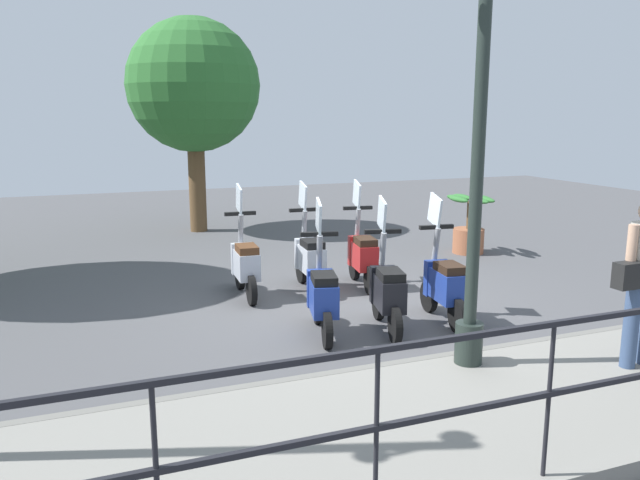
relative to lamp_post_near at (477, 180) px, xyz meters
The scene contains 12 objects.
ground_plane 3.06m from the lamp_post_near, ahead, with size 28.00×28.00×0.00m, color #4C4C4F.
promenade_walkway 1.98m from the lamp_post_near, behind, with size 2.20×20.00×0.15m.
fence_railing 2.06m from the lamp_post_near, behind, with size 0.04×16.03×1.07m.
lamp_post_near is the anchor object (origin of this frame).
tree_distant 8.80m from the lamp_post_near, ahead, with size 2.77×2.77×4.47m.
potted_palm 5.85m from the lamp_post_near, 34.21° to the right, with size 1.06×0.66×1.05m.
scooter_near_0 2.18m from the lamp_post_near, 23.82° to the right, with size 1.23×0.44×1.54m.
scooter_near_1 2.05m from the lamp_post_near, ahead, with size 1.21×0.51×1.54m.
scooter_near_2 2.31m from the lamp_post_near, 28.95° to the left, with size 1.21×0.51×1.54m.
scooter_far_0 3.62m from the lamp_post_near, ahead, with size 1.23×0.46×1.54m.
scooter_far_1 3.71m from the lamp_post_near, ahead, with size 1.23×0.44×1.54m.
scooter_far_2 3.92m from the lamp_post_near, 21.11° to the left, with size 1.23×0.44×1.54m.
Camera 1 is at (-7.15, 3.33, 2.49)m, focal length 35.00 mm.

